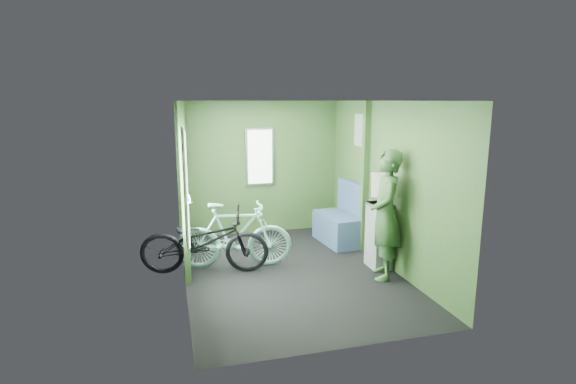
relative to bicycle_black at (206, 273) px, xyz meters
name	(u,v)px	position (x,y,z in m)	size (l,w,h in m)	color
room	(286,168)	(1.08, -0.22, 1.44)	(4.00, 4.02, 2.31)	black
bicycle_black	(206,273)	(0.00, 0.00, 0.00)	(0.60, 1.72, 0.90)	black
bicycle_mint	(235,268)	(0.42, 0.07, 0.00)	(0.45, 1.61, 0.96)	#81C3BE
passenger	(386,215)	(2.27, -0.75, 0.85)	(0.59, 0.76, 1.70)	#32522C
waste_box	(379,235)	(2.38, -0.39, 0.46)	(0.27, 0.38, 0.92)	gray
bench_seat	(340,225)	(2.27, 0.79, 0.30)	(0.62, 1.00, 1.00)	navy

